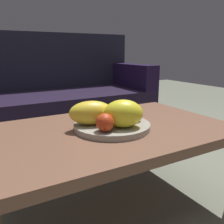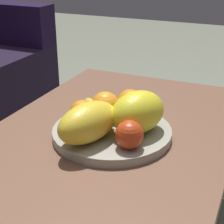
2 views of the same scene
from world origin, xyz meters
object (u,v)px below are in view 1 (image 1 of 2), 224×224
Objects in this scene: orange_front at (134,112)px; orange_left at (100,111)px; melon_smaller_beside at (91,113)px; apple_front at (105,122)px; couch at (50,103)px; fruit_bowl at (112,126)px; orange_right at (117,110)px; melon_large_front at (123,114)px; banana_bunch at (105,114)px; coffee_table at (109,137)px.

orange_left is (-0.12, 0.10, -0.00)m from orange_front.
melon_smaller_beside is 2.60× the size of apple_front.
apple_front is (-0.12, -1.22, 0.17)m from couch.
apple_front is at bearing -133.68° from fruit_bowl.
orange_right is at bearing 134.56° from orange_front.
melon_large_front is at bearing -79.38° from orange_left.
banana_bunch reaches higher than fruit_bowl.
banana_bunch is (-0.05, 0.02, -0.01)m from orange_right.
melon_large_front reaches higher than fruit_bowl.
couch is 1.09m from banana_bunch.
coffee_table is at bearing -11.07° from melon_smaller_beside.
orange_front is 0.08m from orange_right.
orange_left is 0.08m from orange_right.
coffee_table is at bearing 166.28° from orange_front.
couch is at bearing 88.65° from melon_large_front.
couch is at bearing 84.43° from apple_front.
apple_front is (-0.06, -0.16, -0.00)m from orange_left.
orange_left is 0.44× the size of banana_bunch.
apple_front is at bearing -126.32° from coffee_table.
orange_left is (-0.03, 0.15, -0.02)m from melon_large_front.
couch is 1.16m from orange_front.
orange_right is at bearing -31.58° from orange_left.
orange_right is at bearing 27.28° from coffee_table.
orange_front is (0.06, -1.15, 0.17)m from couch.
fruit_bowl is 0.11m from melon_smaller_beside.
couch is 1.11m from orange_right.
coffee_table is 14.31× the size of orange_left.
coffee_table is 0.06m from fruit_bowl.
couch is 23.64× the size of apple_front.
melon_large_front is 0.13m from banana_bunch.
apple_front is 0.42× the size of banana_bunch.
melon_smaller_beside is at bearing -96.46° from couch.
fruit_bowl is at bearing -62.24° from coffee_table.
orange_front is at bearing -34.89° from banana_bunch.
couch is at bearing 90.37° from orange_right.
melon_large_front is 0.11m from orange_front.
melon_smaller_beside is at bearing 93.41° from apple_front.
coffee_table is 0.11m from banana_bunch.
melon_smaller_beside is at bearing -159.35° from banana_bunch.
orange_front reaches higher than banana_bunch.
banana_bunch reaches higher than coffee_table.
melon_smaller_beside is 2.49× the size of orange_left.
couch is 9.89× the size of banana_bunch.
apple_front is 0.16m from banana_bunch.
orange_right is at bearing -19.17° from banana_bunch.
orange_left reaches higher than coffee_table.
melon_smaller_beside is at bearing 168.93° from coffee_table.
couch is at bearing 87.92° from fruit_bowl.
melon_large_front reaches higher than orange_left.
orange_left is (-0.06, -1.06, 0.17)m from couch.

